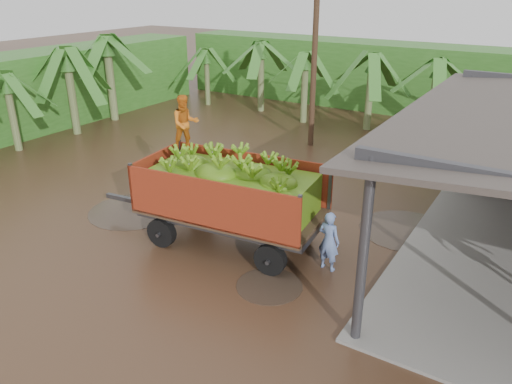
{
  "coord_description": "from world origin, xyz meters",
  "views": [
    {
      "loc": [
        7.91,
        -11.77,
        6.83
      ],
      "look_at": [
        1.3,
        -1.13,
        1.45
      ],
      "focal_mm": 35.0,
      "sensor_mm": 36.0,
      "label": 1
    }
  ],
  "objects": [
    {
      "name": "banana_plants",
      "position": [
        -6.14,
        5.92,
        1.92
      ],
      "size": [
        24.74,
        20.83,
        4.46
      ],
      "color": "#2D661E",
      "rests_on": "ground"
    },
    {
      "name": "utility_pole",
      "position": [
        -1.24,
        7.56,
        3.71
      ],
      "size": [
        1.2,
        0.24,
        7.31
      ],
      "color": "#47301E",
      "rests_on": "ground"
    },
    {
      "name": "banana_trailer",
      "position": [
        0.79,
        -1.62,
        1.5
      ],
      "size": [
        6.97,
        2.91,
        3.9
      ],
      "rotation": [
        0.0,
        0.0,
        0.11
      ],
      "color": "red",
      "rests_on": "ground"
    },
    {
      "name": "ground",
      "position": [
        0.0,
        0.0,
        0.0
      ],
      "size": [
        100.0,
        100.0,
        0.0
      ],
      "primitive_type": "plane",
      "color": "black",
      "rests_on": "ground"
    },
    {
      "name": "man_blue",
      "position": [
        3.68,
        -1.51,
        0.79
      ],
      "size": [
        0.62,
        0.44,
        1.59
      ],
      "primitive_type": "imported",
      "rotation": [
        0.0,
        0.0,
        3.04
      ],
      "color": "#6680BB",
      "rests_on": "ground"
    },
    {
      "name": "hedge_north",
      "position": [
        -2.0,
        16.0,
        1.8
      ],
      "size": [
        22.0,
        3.0,
        3.6
      ],
      "primitive_type": "cube",
      "color": "#2D661E",
      "rests_on": "ground"
    },
    {
      "name": "hedge_west",
      "position": [
        -14.0,
        4.0,
        1.8
      ],
      "size": [
        3.0,
        18.0,
        3.6
      ],
      "primitive_type": "cube",
      "color": "#2D661E",
      "rests_on": "ground"
    }
  ]
}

